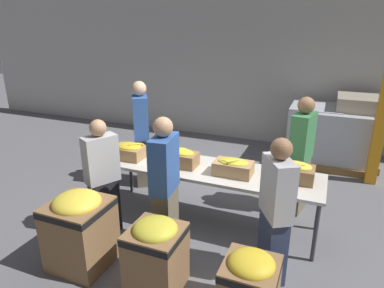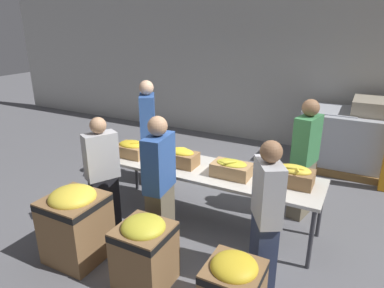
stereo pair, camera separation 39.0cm
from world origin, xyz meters
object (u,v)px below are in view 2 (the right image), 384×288
at_px(volunteer_4, 304,160).
at_px(donation_bin_2, 233,287).
at_px(volunteer_2, 148,133).
at_px(volunteer_0, 103,175).
at_px(pallet_stack_2, 328,137).
at_px(banana_box_2, 231,168).
at_px(banana_box_3, 293,175).
at_px(volunteer_3, 160,186).
at_px(pallet_stack_0, 373,136).
at_px(pallet_stack_1, 353,143).
at_px(volunteer_1, 266,216).
at_px(donation_bin_1, 145,250).
at_px(banana_box_1, 181,157).
at_px(sorting_table, 207,172).
at_px(donation_bin_0, 76,221).
at_px(banana_box_0, 132,148).

height_order(volunteer_4, donation_bin_2, volunteer_4).
bearing_deg(volunteer_2, volunteer_0, -21.57).
xyz_separation_m(volunteer_0, pallet_stack_2, (2.30, 3.71, -0.23)).
height_order(banana_box_2, banana_box_3, banana_box_3).
distance_m(volunteer_3, pallet_stack_0, 4.34).
distance_m(pallet_stack_1, pallet_stack_2, 0.47).
height_order(volunteer_1, volunteer_3, volunteer_3).
xyz_separation_m(donation_bin_1, pallet_stack_1, (1.67, 4.24, 0.11)).
bearing_deg(banana_box_1, banana_box_2, -0.84).
bearing_deg(volunteer_3, pallet_stack_0, -36.68).
relative_size(banana_box_2, pallet_stack_0, 0.36).
bearing_deg(sorting_table, donation_bin_1, -92.10).
relative_size(donation_bin_0, pallet_stack_1, 0.81).
relative_size(volunteer_4, donation_bin_1, 2.16).
bearing_deg(pallet_stack_1, donation_bin_1, -111.51).
distance_m(volunteer_1, volunteer_2, 2.86).
xyz_separation_m(volunteer_1, donation_bin_0, (-2.02, -0.60, -0.32)).
relative_size(banana_box_1, pallet_stack_2, 0.41).
bearing_deg(pallet_stack_1, banana_box_0, -133.45).
xyz_separation_m(pallet_stack_0, pallet_stack_2, (-0.76, -0.02, -0.12)).
bearing_deg(banana_box_1, donation_bin_0, -115.51).
relative_size(sorting_table, donation_bin_2, 4.47).
relative_size(banana_box_0, pallet_stack_0, 0.33).
height_order(sorting_table, banana_box_2, banana_box_2).
xyz_separation_m(banana_box_2, banana_box_3, (0.73, 0.13, 0.01)).
xyz_separation_m(banana_box_1, donation_bin_2, (1.29, -1.33, -0.56)).
bearing_deg(banana_box_3, donation_bin_2, -96.97).
distance_m(pallet_stack_0, pallet_stack_1, 0.36).
bearing_deg(sorting_table, pallet_stack_0, 57.24).
bearing_deg(donation_bin_1, banana_box_2, 72.58).
bearing_deg(pallet_stack_2, donation_bin_1, -105.64).
bearing_deg(banana_box_0, volunteer_3, -36.99).
bearing_deg(donation_bin_0, banana_box_2, 44.06).
bearing_deg(volunteer_1, banana_box_1, 31.53).
bearing_deg(pallet_stack_2, volunteer_3, -110.81).
bearing_deg(sorting_table, donation_bin_2, -56.28).
bearing_deg(sorting_table, volunteer_4, 35.10).
height_order(volunteer_3, donation_bin_1, volunteer_3).
xyz_separation_m(volunteer_1, donation_bin_1, (-1.07, -0.60, -0.37)).
height_order(sorting_table, volunteer_3, volunteer_3).
xyz_separation_m(sorting_table, volunteer_4, (1.10, 0.78, 0.10)).
bearing_deg(pallet_stack_2, donation_bin_2, -93.26).
bearing_deg(donation_bin_1, pallet_stack_0, 65.67).
relative_size(sorting_table, pallet_stack_2, 2.73).
xyz_separation_m(banana_box_0, volunteer_1, (2.18, -0.71, -0.11)).
xyz_separation_m(banana_box_3, volunteer_0, (-2.23, -0.80, -0.15)).
height_order(banana_box_0, donation_bin_2, banana_box_0).
height_order(banana_box_1, volunteer_0, volunteer_0).
distance_m(sorting_table, banana_box_0, 1.17).
bearing_deg(volunteer_2, banana_box_2, 34.05).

